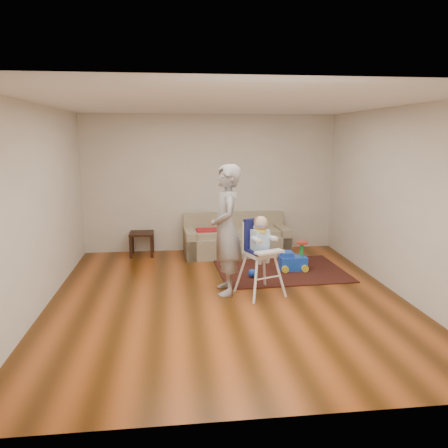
{
  "coord_description": "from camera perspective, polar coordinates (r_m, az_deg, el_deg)",
  "views": [
    {
      "loc": [
        -0.73,
        -5.89,
        2.28
      ],
      "look_at": [
        0.0,
        0.4,
        1.0
      ],
      "focal_mm": 35.0,
      "sensor_mm": 36.0,
      "label": 1
    }
  ],
  "objects": [
    {
      "name": "toy_ball",
      "position": [
        7.17,
        3.72,
        -6.42
      ],
      "size": [
        0.14,
        0.14,
        0.14
      ],
      "primitive_type": "sphere",
      "color": "blue",
      "rests_on": "area_rug"
    },
    {
      "name": "ride_on_toy",
      "position": [
        7.59,
        8.99,
        -4.1
      ],
      "size": [
        0.46,
        0.33,
        0.5
      ],
      "primitive_type": null,
      "rotation": [
        0.0,
        0.0,
        0.01
      ],
      "color": "blue",
      "rests_on": "area_rug"
    },
    {
      "name": "side_table",
      "position": [
        8.61,
        -10.67,
        -2.56
      ],
      "size": [
        0.45,
        0.45,
        0.45
      ],
      "primitive_type": null,
      "color": "black",
      "rests_on": "ground"
    },
    {
      "name": "ground",
      "position": [
        6.36,
        0.42,
        -9.59
      ],
      "size": [
        5.5,
        5.5,
        0.0
      ],
      "primitive_type": "plane",
      "color": "#442308",
      "rests_on": "ground"
    },
    {
      "name": "adult",
      "position": [
        6.31,
        0.28,
        -0.79
      ],
      "size": [
        0.45,
        0.69,
        1.89
      ],
      "primitive_type": "imported",
      "rotation": [
        0.0,
        0.0,
        -1.57
      ],
      "color": "gray",
      "rests_on": "ground"
    },
    {
      "name": "area_rug",
      "position": [
        7.6,
        7.45,
        -6.06
      ],
      "size": [
        2.19,
        1.68,
        0.02
      ],
      "primitive_type": "cube",
      "rotation": [
        0.0,
        0.0,
        0.04
      ],
      "color": "black",
      "rests_on": "ground"
    },
    {
      "name": "room_envelope",
      "position": [
        6.47,
        -0.13,
        7.84
      ],
      "size": [
        5.04,
        5.52,
        2.72
      ],
      "color": "beige",
      "rests_on": "ground"
    },
    {
      "name": "high_chair",
      "position": [
        6.33,
        4.77,
        -4.32
      ],
      "size": [
        0.7,
        0.7,
        1.18
      ],
      "rotation": [
        0.0,
        0.0,
        0.37
      ],
      "color": "white",
      "rests_on": "ground"
    },
    {
      "name": "sofa",
      "position": [
        8.49,
        1.62,
        -1.45
      ],
      "size": [
        2.05,
        0.93,
        0.78
      ],
      "rotation": [
        0.0,
        0.0,
        0.05
      ],
      "color": "gray",
      "rests_on": "ground"
    }
  ]
}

